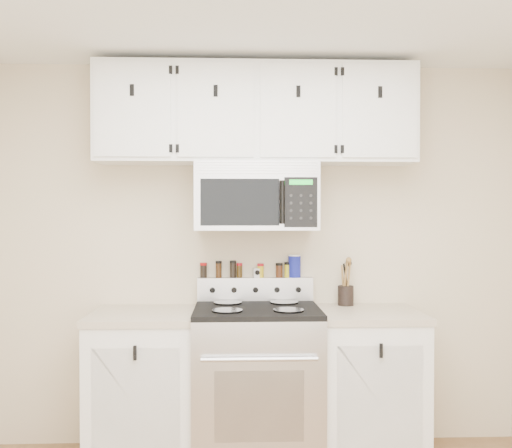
{
  "coord_description": "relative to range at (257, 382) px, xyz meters",
  "views": [
    {
      "loc": [
        -0.14,
        -2.04,
        1.52
      ],
      "look_at": [
        -0.0,
        1.45,
        1.46
      ],
      "focal_mm": 40.0,
      "sensor_mm": 36.0,
      "label": 1
    }
  ],
  "objects": [
    {
      "name": "back_wall",
      "position": [
        0.0,
        0.32,
        0.76
      ],
      "size": [
        3.5,
        0.01,
        2.5
      ],
      "primitive_type": "cube",
      "color": "beige",
      "rests_on": "floor"
    },
    {
      "name": "range",
      "position": [
        0.0,
        0.0,
        0.0
      ],
      "size": [
        0.76,
        0.65,
        1.1
      ],
      "color": "#B7B7BA",
      "rests_on": "floor"
    },
    {
      "name": "base_cabinet_left",
      "position": [
        -0.69,
        0.02,
        -0.03
      ],
      "size": [
        0.64,
        0.62,
        0.92
      ],
      "color": "white",
      "rests_on": "floor"
    },
    {
      "name": "base_cabinet_right",
      "position": [
        0.69,
        0.02,
        -0.03
      ],
      "size": [
        0.64,
        0.62,
        0.92
      ],
      "color": "white",
      "rests_on": "floor"
    },
    {
      "name": "microwave",
      "position": [
        0.0,
        0.13,
        1.14
      ],
      "size": [
        0.76,
        0.44,
        0.42
      ],
      "color": "#9E9EA3",
      "rests_on": "back_wall"
    },
    {
      "name": "upper_cabinets",
      "position": [
        -0.0,
        0.15,
        1.66
      ],
      "size": [
        2.0,
        0.35,
        0.62
      ],
      "color": "white",
      "rests_on": "back_wall"
    },
    {
      "name": "utensil_crock",
      "position": [
        0.59,
        0.23,
        0.51
      ],
      "size": [
        0.1,
        0.1,
        0.3
      ],
      "color": "black",
      "rests_on": "base_cabinet_right"
    },
    {
      "name": "kitchen_timer",
      "position": [
        0.01,
        0.28,
        0.64
      ],
      "size": [
        0.06,
        0.05,
        0.06
      ],
      "primitive_type": "cube",
      "rotation": [
        0.0,
        0.0,
        0.18
      ],
      "color": "silver",
      "rests_on": "range"
    },
    {
      "name": "salt_canister",
      "position": [
        0.26,
        0.28,
        0.69
      ],
      "size": [
        0.08,
        0.08,
        0.15
      ],
      "color": "#161E9C",
      "rests_on": "range"
    },
    {
      "name": "spice_jar_0",
      "position": [
        -0.34,
        0.28,
        0.66
      ],
      "size": [
        0.05,
        0.05,
        0.1
      ],
      "color": "black",
      "rests_on": "range"
    },
    {
      "name": "spice_jar_1",
      "position": [
        -0.24,
        0.28,
        0.67
      ],
      "size": [
        0.04,
        0.04,
        0.11
      ],
      "color": "#38200D",
      "rests_on": "range"
    },
    {
      "name": "spice_jar_2",
      "position": [
        -0.15,
        0.28,
        0.67
      ],
      "size": [
        0.04,
        0.04,
        0.11
      ],
      "color": "black",
      "rests_on": "range"
    },
    {
      "name": "spice_jar_3",
      "position": [
        -0.1,
        0.28,
        0.66
      ],
      "size": [
        0.04,
        0.04,
        0.1
      ],
      "color": "#3A280D",
      "rests_on": "range"
    },
    {
      "name": "spice_jar_4",
      "position": [
        0.03,
        0.28,
        0.66
      ],
      "size": [
        0.04,
        0.04,
        0.09
      ],
      "color": "gold",
      "rests_on": "range"
    },
    {
      "name": "spice_jar_5",
      "position": [
        0.16,
        0.28,
        0.66
      ],
      "size": [
        0.05,
        0.05,
        0.09
      ],
      "color": "#452210",
      "rests_on": "range"
    },
    {
      "name": "spice_jar_6",
      "position": [
        0.21,
        0.28,
        0.66
      ],
      "size": [
        0.04,
        0.04,
        0.1
      ],
      "color": "gold",
      "rests_on": "range"
    }
  ]
}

